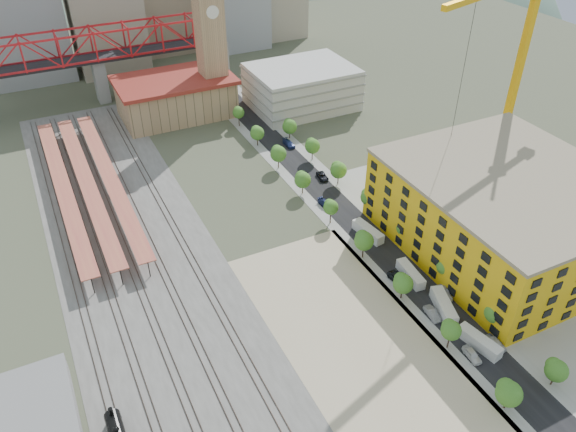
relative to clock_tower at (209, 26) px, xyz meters
name	(u,v)px	position (x,y,z in m)	size (l,w,h in m)	color
ground	(302,246)	(-8.00, -79.99, -28.70)	(400.00, 400.00, 0.00)	#474C38
ballast_strip	(132,246)	(-44.00, -62.49, -28.67)	(36.00, 165.00, 0.06)	#605E59
dirt_lot	(359,343)	(-12.00, -111.49, -28.67)	(28.00, 67.00, 0.06)	tan
street_asphalt	(329,197)	(8.00, -64.99, -28.67)	(12.00, 170.00, 0.06)	black
sidewalk_west	(311,203)	(2.50, -64.99, -28.68)	(3.00, 170.00, 0.04)	gray
sidewalk_east	(347,193)	(13.50, -64.99, -28.68)	(3.00, 170.00, 0.04)	gray
construction_pad	(507,241)	(37.00, -99.99, -28.67)	(50.00, 90.00, 0.06)	gray
rail_tracks	(125,248)	(-45.80, -62.49, -28.55)	(26.56, 160.00, 0.18)	#382B23
platform_canopies	(86,181)	(-49.00, -34.99, -24.70)	(16.00, 80.00, 4.12)	#C7704C
station_hall	(176,97)	(-13.00, 2.01, -22.03)	(38.00, 24.00, 13.10)	tan
clock_tower	(209,26)	(0.00, 0.00, 0.00)	(12.00, 12.00, 52.00)	tan
parking_garage	(302,87)	(28.00, -9.99, -21.70)	(34.00, 26.00, 14.00)	silver
truss_bridge	(94,48)	(-33.00, 25.01, -9.83)	(94.00, 9.60, 25.60)	gray
construction_building	(507,212)	(34.00, -99.99, -19.29)	(44.60, 50.60, 18.80)	yellow
street_trees	(349,217)	(8.00, -74.99, -28.70)	(15.40, 124.40, 8.00)	#397021
distant_hills	(185,107)	(37.28, 180.01, -108.23)	(647.00, 264.00, 227.00)	#4C6B59
tower_crane	(520,38)	(57.86, -70.96, 8.46)	(54.40, 18.82, 60.22)	#FFB510
site_trailer_a	(479,342)	(8.00, -122.37, -27.46)	(2.38, 9.06, 2.48)	silver
site_trailer_b	(444,306)	(8.00, -111.87, -27.38)	(2.54, 9.64, 2.64)	silver
site_trailer_c	(411,274)	(8.00, -100.69, -27.50)	(2.30, 8.75, 2.40)	silver
site_trailer_d	(368,232)	(8.00, -83.65, -27.45)	(2.40, 9.12, 2.50)	silver
car_0	(472,355)	(5.00, -123.93, -27.92)	(1.84, 4.58, 1.56)	silver
car_1	(432,314)	(5.00, -112.13, -27.93)	(1.63, 4.67, 1.54)	gray
car_2	(399,279)	(5.00, -100.56, -27.90)	(2.64, 5.73, 1.59)	black
car_3	(325,204)	(5.00, -68.05, -27.95)	(2.09, 5.14, 1.49)	#1A234B
car_4	(496,343)	(11.00, -123.76, -27.91)	(1.85, 4.60, 1.57)	silver
car_5	(444,293)	(11.00, -108.36, -27.91)	(1.67, 4.78, 1.57)	gray
car_6	(322,176)	(11.00, -55.74, -28.00)	(2.32, 5.04, 1.40)	black
car_7	(289,144)	(11.00, -34.47, -27.90)	(2.25, 5.52, 1.60)	navy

